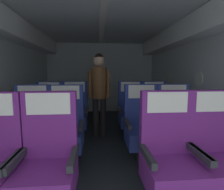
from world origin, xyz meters
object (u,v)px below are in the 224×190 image
seat_c_left_window (49,115)px  seat_a_right_window (170,160)px  seat_b_right_aisle (175,127)px  seat_c_left_aisle (75,114)px  seat_a_left_aisle (48,164)px  seat_c_right_window (131,113)px  seat_b_left_window (32,130)px  seat_b_left_aisle (66,130)px  seat_a_right_aisle (219,157)px  seat_b_right_window (142,128)px  flight_attendant (99,86)px  seat_c_right_aisle (155,113)px

seat_c_left_window → seat_a_right_window: bearing=-50.1°
seat_b_right_aisle → seat_c_left_aisle: same height
seat_a_left_aisle → seat_c_right_window: bearing=59.8°
seat_c_left_window → seat_c_left_aisle: size_ratio=1.00×
seat_a_right_window → seat_c_left_window: (-1.63, 1.95, 0.00)m
seat_a_left_aisle → seat_c_left_aisle: same height
seat_b_left_window → seat_c_left_window: (-0.01, 0.96, 0.00)m
seat_b_left_aisle → seat_c_left_window: 1.10m
seat_a_left_aisle → seat_b_right_aisle: (1.62, 0.96, 0.00)m
seat_b_left_window → seat_b_left_aisle: bearing=-3.3°
seat_c_right_window → seat_b_left_window: bearing=-149.1°
seat_a_left_aisle → seat_c_left_aisle: 1.95m
seat_a_right_aisle → seat_c_left_window: size_ratio=1.00×
seat_c_left_aisle → seat_b_right_aisle: bearing=-31.1°
seat_c_left_aisle → seat_c_right_window: bearing=-0.1°
seat_b_left_aisle → seat_c_left_aisle: bearing=89.7°
seat_b_left_window → seat_c_left_aisle: (0.48, 0.97, 0.00)m
seat_a_left_aisle → seat_c_left_aisle: (-0.00, 1.95, 0.00)m
seat_a_left_aisle → seat_b_right_aisle: bearing=30.7°
seat_c_right_window → seat_c_left_window: bearing=-179.5°
seat_b_right_window → seat_c_right_window: 0.98m
seat_b_left_window → seat_b_left_aisle: size_ratio=1.00×
seat_c_left_window → seat_c_right_window: bearing=0.5°
seat_a_right_aisle → seat_a_left_aisle: bearing=179.6°
seat_a_right_aisle → seat_c_left_aisle: 2.54m
seat_a_right_window → flight_attendant: size_ratio=0.67×
seat_a_right_aisle → seat_c_left_aisle: same height
seat_b_left_aisle → seat_c_right_window: 1.52m
seat_a_right_window → seat_b_right_window: bearing=90.6°
seat_c_right_aisle → seat_c_left_window: bearing=179.7°
seat_c_left_window → seat_c_left_aisle: same height
seat_b_right_window → seat_c_right_aisle: size_ratio=1.00×
seat_b_right_window → seat_c_left_aisle: size_ratio=1.00×
seat_a_left_aisle → seat_a_right_window: size_ratio=1.00×
seat_a_right_window → seat_b_right_aisle: (0.50, 0.98, 0.00)m
seat_b_left_aisle → seat_c_left_window: (-0.49, 0.99, 0.00)m
seat_a_left_aisle → seat_a_right_window: same height
seat_b_right_window → seat_a_right_aisle: bearing=-62.7°
seat_c_left_aisle → seat_c_right_window: same height
flight_attendant → seat_c_left_aisle: bearing=166.1°
seat_a_left_aisle → seat_c_left_window: size_ratio=1.00×
seat_a_left_aisle → seat_c_left_window: (-0.50, 1.93, 0.00)m
flight_attendant → seat_c_right_window: bearing=-16.0°
seat_b_left_window → seat_c_left_aisle: same height
seat_c_left_aisle → seat_c_right_aisle: bearing=-0.9°
seat_c_right_window → seat_c_right_aisle: bearing=-2.8°
seat_b_left_window → seat_b_right_window: size_ratio=1.00×
seat_c_left_aisle → flight_attendant: (0.49, 0.01, 0.56)m
seat_a_right_window → seat_a_left_aisle: bearing=179.2°
seat_b_left_aisle → seat_b_right_aisle: same height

